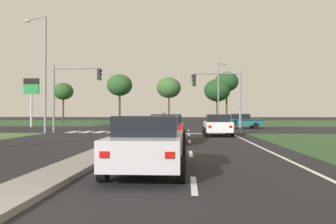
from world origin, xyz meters
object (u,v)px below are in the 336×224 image
at_px(street_lamp_second, 43,68).
at_px(treeline_second, 120,85).
at_px(car_teal_second, 241,121).
at_px(traffic_signal_near_left, 71,87).
at_px(treeline_third, 169,88).
at_px(street_lamp_third, 219,90).
at_px(treeline_fourth, 227,82).
at_px(treeline_fifth, 217,91).
at_px(car_white_fourth, 217,125).
at_px(car_silver_third, 148,143).
at_px(treeline_near, 63,92).
at_px(car_red_near, 167,128).
at_px(fuel_price_totem, 31,92).
at_px(traffic_signal_near_right, 221,90).
at_px(pedestrian_at_median, 164,116).

bearing_deg(street_lamp_second, treeline_second, 91.78).
relative_size(car_teal_second, traffic_signal_near_left, 0.76).
bearing_deg(car_teal_second, treeline_third, -162.06).
bearing_deg(street_lamp_third, traffic_signal_near_left, -120.49).
xyz_separation_m(street_lamp_third, treeline_fourth, (2.12, 8.91, 1.99)).
bearing_deg(treeline_fifth, street_lamp_second, -117.03).
bearing_deg(treeline_fourth, car_white_fourth, -97.56).
distance_m(car_white_fourth, street_lamp_third, 27.66).
relative_size(car_silver_third, car_white_fourth, 1.06).
bearing_deg(traffic_signal_near_left, treeline_near, 111.07).
bearing_deg(car_red_near, treeline_near, 116.82).
relative_size(car_red_near, treeline_second, 0.52).
height_order(fuel_price_totem, treeline_third, treeline_third).
relative_size(car_white_fourth, traffic_signal_near_left, 0.76).
distance_m(traffic_signal_near_left, treeline_fifth, 35.79).
height_order(car_silver_third, treeline_near, treeline_near).
distance_m(traffic_signal_near_right, treeline_second, 40.31).
distance_m(car_silver_third, treeline_fifth, 51.47).
height_order(traffic_signal_near_left, traffic_signal_near_right, traffic_signal_near_left).
height_order(car_white_fourth, treeline_third, treeline_third).
relative_size(car_teal_second, traffic_signal_near_right, 0.83).
bearing_deg(treeline_third, treeline_near, -167.11).
xyz_separation_m(car_teal_second, traffic_signal_near_left, (-15.16, -8.91, 3.02)).
relative_size(car_silver_third, fuel_price_totem, 0.80).
xyz_separation_m(car_white_fourth, treeline_near, (-24.24, 35.46, 4.67)).
distance_m(traffic_signal_near_left, treeline_fourth, 37.26).
bearing_deg(traffic_signal_near_left, pedestrian_at_median, 72.41).
xyz_separation_m(car_white_fourth, fuel_price_totem, (-20.21, 14.07, 3.33)).
bearing_deg(treeline_third, treeline_fourth, -19.29).
height_order(street_lamp_second, treeline_near, street_lamp_second).
height_order(car_teal_second, fuel_price_totem, fuel_price_totem).
relative_size(car_red_near, treeline_fourth, 0.52).
relative_size(traffic_signal_near_left, treeline_fifth, 0.74).
bearing_deg(pedestrian_at_median, treeline_fourth, -175.28).
bearing_deg(car_white_fourth, treeline_third, 97.99).
bearing_deg(car_teal_second, fuel_price_totem, -95.59).
relative_size(traffic_signal_near_right, treeline_fourth, 0.57).
bearing_deg(treeline_second, treeline_fifth, -13.95).
xyz_separation_m(car_teal_second, street_lamp_third, (-0.82, 15.44, 4.31)).
height_order(car_silver_third, treeline_fourth, treeline_fourth).
height_order(car_red_near, traffic_signal_near_right, traffic_signal_near_right).
bearing_deg(car_silver_third, car_teal_second, 76.06).
height_order(treeline_near, treeline_third, treeline_third).
relative_size(traffic_signal_near_left, treeline_second, 0.62).
relative_size(traffic_signal_near_right, treeline_near, 0.72).
distance_m(traffic_signal_near_right, treeline_fourth, 33.72).
bearing_deg(treeline_near, treeline_second, 25.47).
xyz_separation_m(traffic_signal_near_right, treeline_near, (-24.81, 32.62, 1.99)).
bearing_deg(pedestrian_at_median, treeline_fifth, -171.79).
relative_size(traffic_signal_near_right, treeline_second, 0.56).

